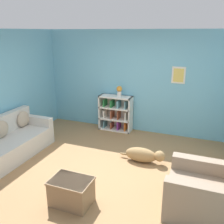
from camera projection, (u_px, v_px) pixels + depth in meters
ground_plane at (104, 170)px, 4.82m from camera, size 14.00×14.00×0.00m
wall_back at (138, 82)px, 6.41m from camera, size 5.60×0.13×2.60m
couch at (9, 143)px, 5.25m from camera, size 0.82×1.92×0.84m
bookshelf at (116, 113)px, 6.66m from camera, size 0.87×0.34×0.93m
recliner_chair at (211, 192)px, 3.58m from camera, size 1.08×0.92×1.05m
coffee_table at (71, 191)px, 3.81m from camera, size 0.63×0.45×0.41m
dog at (144, 155)px, 5.05m from camera, size 0.96×0.27×0.30m
vase at (119, 91)px, 6.41m from camera, size 0.15×0.15×0.28m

